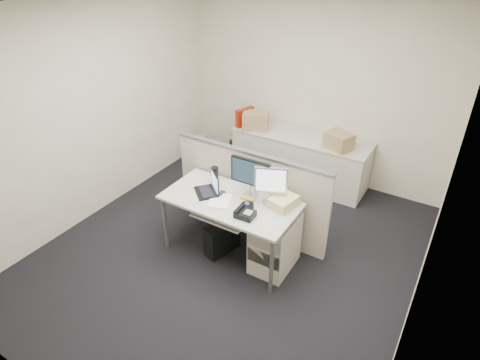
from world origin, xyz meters
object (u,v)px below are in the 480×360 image
Objects in this scene: desk at (230,205)px; desk_phone at (245,214)px; monitor_main at (250,178)px; laptop at (206,184)px.

desk is 7.66× the size of desk_phone.
monitor_main is 0.44m from desk_phone.
desk_phone is (0.15, -0.36, -0.20)m from monitor_main.
desk is 0.38m from monitor_main.
monitor_main is 1.56× the size of laptop.
monitor_main reaches higher than laptop.
monitor_main is (0.15, 0.18, 0.30)m from desk.
laptop is at bearing 162.98° from desk_phone.
desk_phone is at bearing 26.17° from laptop.
desk_phone is at bearing -68.02° from monitor_main.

